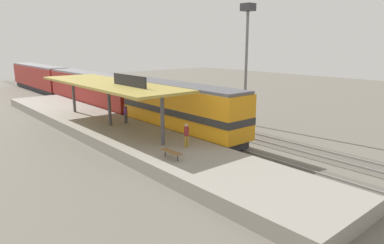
# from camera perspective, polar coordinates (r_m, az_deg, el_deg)

# --- Properties ---
(ground_plane) EXTENTS (120.00, 120.00, 0.00)m
(ground_plane) POSITION_cam_1_polar(r_m,az_deg,el_deg) (35.19, -3.67, -0.32)
(ground_plane) COLOR #666056
(track_near) EXTENTS (3.20, 110.00, 0.16)m
(track_near) POSITION_cam_1_polar(r_m,az_deg,el_deg) (34.06, -6.36, -0.76)
(track_near) COLOR #565249
(track_near) RESTS_ON ground
(track_far) EXTENTS (3.20, 110.00, 0.16)m
(track_far) POSITION_cam_1_polar(r_m,az_deg,el_deg) (36.75, -0.42, 0.33)
(track_far) COLOR #565249
(track_far) RESTS_ON ground
(platform) EXTENTS (6.00, 44.00, 0.90)m
(platform) POSITION_cam_1_polar(r_m,az_deg,el_deg) (31.70, -13.27, -1.29)
(platform) COLOR gray
(platform) RESTS_ON ground
(station_canopy) EXTENTS (5.20, 18.00, 4.70)m
(station_canopy) POSITION_cam_1_polar(r_m,az_deg,el_deg) (30.90, -13.58, 6.04)
(station_canopy) COLOR #47474C
(station_canopy) RESTS_ON platform
(platform_bench) EXTENTS (0.44, 1.70, 0.50)m
(platform_bench) POSITION_cam_1_polar(r_m,az_deg,el_deg) (21.82, -3.45, -4.96)
(platform_bench) COLOR #333338
(platform_bench) RESTS_ON platform
(locomotive) EXTENTS (2.93, 14.43, 4.44)m
(locomotive) POSITION_cam_1_polar(r_m,az_deg,el_deg) (30.20, -1.94, 2.17)
(locomotive) COLOR #28282D
(locomotive) RESTS_ON track_near
(passenger_carriage_front) EXTENTS (2.90, 20.00, 4.24)m
(passenger_carriage_front) POSITION_cam_1_polar(r_m,az_deg,el_deg) (45.54, -16.24, 5.17)
(passenger_carriage_front) COLOR #28282D
(passenger_carriage_front) RESTS_ON track_near
(passenger_carriage_rear) EXTENTS (2.90, 20.00, 4.24)m
(passenger_carriage_rear) POSITION_cam_1_polar(r_m,az_deg,el_deg) (64.98, -23.92, 6.75)
(passenger_carriage_rear) COLOR #28282D
(passenger_carriage_rear) RESTS_ON track_near
(light_mast) EXTENTS (1.10, 1.10, 11.70)m
(light_mast) POSITION_cam_1_polar(r_m,az_deg,el_deg) (34.66, 9.07, 13.35)
(light_mast) COLOR slate
(light_mast) RESTS_ON ground
(person_waiting) EXTENTS (0.34, 0.34, 1.71)m
(person_waiting) POSITION_cam_1_polar(r_m,az_deg,el_deg) (31.92, -10.93, 1.51)
(person_waiting) COLOR #4C4C51
(person_waiting) RESTS_ON platform
(person_walking) EXTENTS (0.34, 0.34, 1.71)m
(person_walking) POSITION_cam_1_polar(r_m,az_deg,el_deg) (23.99, -0.93, -2.02)
(person_walking) COLOR olive
(person_walking) RESTS_ON platform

